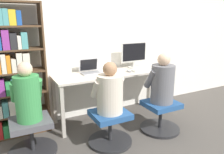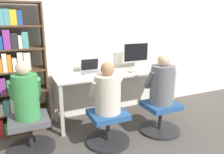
{
  "view_description": "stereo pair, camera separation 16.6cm",
  "coord_description": "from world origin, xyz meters",
  "px_view_note": "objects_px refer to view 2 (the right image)",
  "views": [
    {
      "loc": [
        -1.6,
        -2.67,
        1.59
      ],
      "look_at": [
        -0.17,
        0.09,
        0.76
      ],
      "focal_mm": 35.0,
      "sensor_mm": 36.0,
      "label": 1
    },
    {
      "loc": [
        -1.45,
        -2.74,
        1.59
      ],
      "look_at": [
        -0.17,
        0.09,
        0.76
      ],
      "focal_mm": 35.0,
      "sensor_mm": 36.0,
      "label": 2
    }
  ],
  "objects_px": {
    "office_chair_right": "(108,127)",
    "office_chair_side": "(30,134)",
    "bookshelf": "(10,71)",
    "person_near_shelf": "(26,94)",
    "person_at_monitor": "(162,82)",
    "person_at_laptop": "(108,91)",
    "office_chair_left": "(160,117)",
    "keyboard": "(144,70)",
    "laptop": "(91,70)",
    "desktop_monitor": "(136,55)"
  },
  "relations": [
    {
      "from": "laptop",
      "to": "bookshelf",
      "type": "bearing_deg",
      "value": 178.67
    },
    {
      "from": "person_at_laptop",
      "to": "person_near_shelf",
      "type": "height_order",
      "value": "person_near_shelf"
    },
    {
      "from": "office_chair_right",
      "to": "bookshelf",
      "type": "distance_m",
      "value": 1.51
    },
    {
      "from": "office_chair_side",
      "to": "person_near_shelf",
      "type": "height_order",
      "value": "person_near_shelf"
    },
    {
      "from": "bookshelf",
      "to": "person_at_laptop",
      "type": "bearing_deg",
      "value": -35.64
    },
    {
      "from": "person_at_laptop",
      "to": "office_chair_left",
      "type": "bearing_deg",
      "value": -2.33
    },
    {
      "from": "desktop_monitor",
      "to": "person_at_monitor",
      "type": "distance_m",
      "value": 0.86
    },
    {
      "from": "keyboard",
      "to": "person_at_laptop",
      "type": "xyz_separation_m",
      "value": [
        -0.87,
        -0.53,
        -0.08
      ]
    },
    {
      "from": "keyboard",
      "to": "bookshelf",
      "type": "height_order",
      "value": "bookshelf"
    },
    {
      "from": "bookshelf",
      "to": "office_chair_side",
      "type": "bearing_deg",
      "value": -74.51
    },
    {
      "from": "keyboard",
      "to": "bookshelf",
      "type": "relative_size",
      "value": 0.21
    },
    {
      "from": "office_chair_side",
      "to": "person_near_shelf",
      "type": "distance_m",
      "value": 0.52
    },
    {
      "from": "bookshelf",
      "to": "desktop_monitor",
      "type": "bearing_deg",
      "value": 0.13
    },
    {
      "from": "office_chair_right",
      "to": "office_chair_side",
      "type": "height_order",
      "value": "same"
    },
    {
      "from": "keyboard",
      "to": "bookshelf",
      "type": "xyz_separation_m",
      "value": [
        -1.96,
        0.26,
        0.12
      ]
    },
    {
      "from": "laptop",
      "to": "keyboard",
      "type": "bearing_deg",
      "value": -15.71
    },
    {
      "from": "person_at_laptop",
      "to": "bookshelf",
      "type": "distance_m",
      "value": 1.36
    },
    {
      "from": "desktop_monitor",
      "to": "person_at_laptop",
      "type": "xyz_separation_m",
      "value": [
        -0.86,
        -0.79,
        -0.29
      ]
    },
    {
      "from": "office_chair_right",
      "to": "person_at_monitor",
      "type": "distance_m",
      "value": 0.96
    },
    {
      "from": "office_chair_right",
      "to": "person_near_shelf",
      "type": "distance_m",
      "value": 1.1
    },
    {
      "from": "person_at_monitor",
      "to": "laptop",
      "type": "bearing_deg",
      "value": 134.06
    },
    {
      "from": "person_at_monitor",
      "to": "person_near_shelf",
      "type": "bearing_deg",
      "value": 171.44
    },
    {
      "from": "bookshelf",
      "to": "person_near_shelf",
      "type": "bearing_deg",
      "value": -74.36
    },
    {
      "from": "desktop_monitor",
      "to": "person_at_monitor",
      "type": "relative_size",
      "value": 0.69
    },
    {
      "from": "person_at_laptop",
      "to": "bookshelf",
      "type": "bearing_deg",
      "value": 144.36
    },
    {
      "from": "laptop",
      "to": "person_at_monitor",
      "type": "relative_size",
      "value": 0.44
    },
    {
      "from": "person_at_monitor",
      "to": "office_chair_side",
      "type": "bearing_deg",
      "value": 171.62
    },
    {
      "from": "desktop_monitor",
      "to": "office_chair_left",
      "type": "height_order",
      "value": "desktop_monitor"
    },
    {
      "from": "bookshelf",
      "to": "person_at_monitor",
      "type": "bearing_deg",
      "value": -23.07
    },
    {
      "from": "keyboard",
      "to": "person_at_monitor",
      "type": "height_order",
      "value": "person_at_monitor"
    },
    {
      "from": "office_chair_left",
      "to": "bookshelf",
      "type": "xyz_separation_m",
      "value": [
        -1.9,
        0.82,
        0.68
      ]
    },
    {
      "from": "laptop",
      "to": "keyboard",
      "type": "xyz_separation_m",
      "value": [
        0.82,
        -0.23,
        -0.03
      ]
    },
    {
      "from": "desktop_monitor",
      "to": "person_at_laptop",
      "type": "relative_size",
      "value": 0.75
    },
    {
      "from": "desktop_monitor",
      "to": "office_chair_side",
      "type": "height_order",
      "value": "desktop_monitor"
    },
    {
      "from": "office_chair_side",
      "to": "person_at_laptop",
      "type": "bearing_deg",
      "value": -13.78
    },
    {
      "from": "office_chair_right",
      "to": "person_at_laptop",
      "type": "xyz_separation_m",
      "value": [
        0.0,
        0.01,
        0.49
      ]
    },
    {
      "from": "person_at_monitor",
      "to": "office_chair_right",
      "type": "bearing_deg",
      "value": 178.42
    },
    {
      "from": "person_near_shelf",
      "to": "laptop",
      "type": "bearing_deg",
      "value": 27.73
    },
    {
      "from": "laptop",
      "to": "person_at_monitor",
      "type": "height_order",
      "value": "person_at_monitor"
    },
    {
      "from": "laptop",
      "to": "office_chair_right",
      "type": "height_order",
      "value": "laptop"
    },
    {
      "from": "office_chair_right",
      "to": "desktop_monitor",
      "type": "bearing_deg",
      "value": 42.71
    },
    {
      "from": "bookshelf",
      "to": "person_near_shelf",
      "type": "relative_size",
      "value": 2.59
    },
    {
      "from": "bookshelf",
      "to": "person_near_shelf",
      "type": "height_order",
      "value": "bookshelf"
    },
    {
      "from": "desktop_monitor",
      "to": "laptop",
      "type": "bearing_deg",
      "value": -177.79
    },
    {
      "from": "person_near_shelf",
      "to": "person_at_laptop",
      "type": "bearing_deg",
      "value": -14.1
    },
    {
      "from": "person_near_shelf",
      "to": "office_chair_side",
      "type": "bearing_deg",
      "value": -90.0
    },
    {
      "from": "office_chair_side",
      "to": "desktop_monitor",
      "type": "bearing_deg",
      "value": 17.23
    },
    {
      "from": "keyboard",
      "to": "office_chair_right",
      "type": "xyz_separation_m",
      "value": [
        -0.87,
        -0.53,
        -0.56
      ]
    },
    {
      "from": "person_at_laptop",
      "to": "office_chair_side",
      "type": "bearing_deg",
      "value": 166.22
    },
    {
      "from": "person_at_laptop",
      "to": "office_chair_right",
      "type": "bearing_deg",
      "value": -90.0
    }
  ]
}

